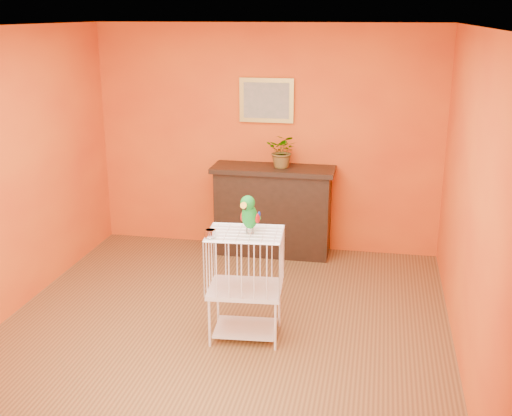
# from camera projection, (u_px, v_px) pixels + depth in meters

# --- Properties ---
(ground) EXTENTS (4.50, 4.50, 0.00)m
(ground) POSITION_uv_depth(u_px,v_px,m) (221.00, 332.00, 5.67)
(ground) COLOR brown
(ground) RESTS_ON ground
(room_shell) EXTENTS (4.50, 4.50, 4.50)m
(room_shell) POSITION_uv_depth(u_px,v_px,m) (218.00, 157.00, 5.20)
(room_shell) COLOR orange
(room_shell) RESTS_ON ground
(console_cabinet) EXTENTS (1.39, 0.50, 1.03)m
(console_cabinet) POSITION_uv_depth(u_px,v_px,m) (273.00, 211.00, 7.38)
(console_cabinet) COLOR black
(console_cabinet) RESTS_ON ground
(potted_plant) EXTENTS (0.39, 0.43, 0.30)m
(potted_plant) POSITION_uv_depth(u_px,v_px,m) (283.00, 154.00, 7.20)
(potted_plant) COLOR #26722D
(potted_plant) RESTS_ON console_cabinet
(framed_picture) EXTENTS (0.62, 0.04, 0.50)m
(framed_picture) POSITION_uv_depth(u_px,v_px,m) (267.00, 100.00, 7.23)
(framed_picture) COLOR #AE963E
(framed_picture) RESTS_ON room_shell
(birdcage) EXTENTS (0.65, 0.52, 0.95)m
(birdcage) POSITION_uv_depth(u_px,v_px,m) (245.00, 284.00, 5.45)
(birdcage) COLOR white
(birdcage) RESTS_ON ground
(feed_cup) EXTENTS (0.09, 0.09, 0.06)m
(feed_cup) POSITION_uv_depth(u_px,v_px,m) (210.00, 233.00, 5.20)
(feed_cup) COLOR silver
(feed_cup) RESTS_ON birdcage
(parrot) EXTENTS (0.17, 0.31, 0.34)m
(parrot) POSITION_uv_depth(u_px,v_px,m) (250.00, 214.00, 5.25)
(parrot) COLOR #59544C
(parrot) RESTS_ON birdcage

